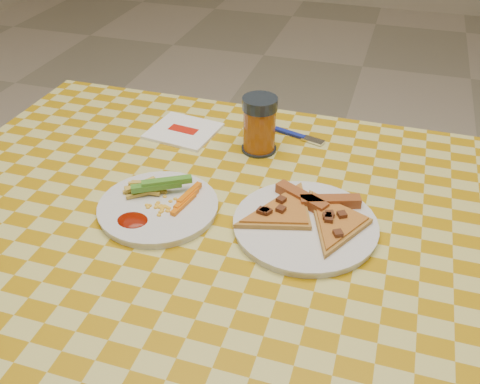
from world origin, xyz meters
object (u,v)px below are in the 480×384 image
table (244,249)px  plate_right (305,226)px  plate_left (158,208)px  drink_glass (259,125)px

table → plate_right: 0.14m
plate_left → drink_glass: drink_glass is taller
table → plate_left: bearing=-171.0°
plate_left → table: bearing=9.0°
table → plate_left: size_ratio=5.93×
table → drink_glass: drink_glass is taller
plate_right → drink_glass: size_ratio=2.03×
table → plate_right: (0.11, 0.00, 0.08)m
table → plate_right: size_ratio=5.14×
table → drink_glass: bearing=99.4°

